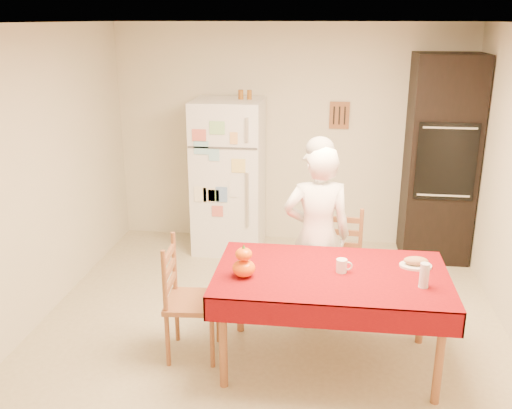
% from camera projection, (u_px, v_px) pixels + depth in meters
% --- Properties ---
extents(floor, '(4.50, 4.50, 0.00)m').
position_uv_depth(floor, '(268.00, 335.00, 4.78)').
color(floor, tan).
rests_on(floor, ground).
extents(room_shell, '(4.02, 4.52, 2.51)m').
position_uv_depth(room_shell, '(269.00, 145.00, 4.28)').
color(room_shell, beige).
rests_on(room_shell, ground).
extents(refrigerator, '(0.75, 0.74, 1.70)m').
position_uv_depth(refrigerator, '(229.00, 176.00, 6.37)').
color(refrigerator, white).
rests_on(refrigerator, floor).
extents(oven_cabinet, '(0.70, 0.62, 2.20)m').
position_uv_depth(oven_cabinet, '(440.00, 160.00, 6.06)').
color(oven_cabinet, black).
rests_on(oven_cabinet, floor).
extents(dining_table, '(1.70, 1.00, 0.76)m').
position_uv_depth(dining_table, '(331.00, 281.00, 4.19)').
color(dining_table, brown).
rests_on(dining_table, floor).
extents(chair_far, '(0.45, 0.43, 0.95)m').
position_uv_depth(chair_far, '(338.00, 259.00, 5.03)').
color(chair_far, brown).
rests_on(chair_far, floor).
extents(chair_left, '(0.43, 0.45, 0.95)m').
position_uv_depth(chair_left, '(184.00, 295.00, 4.38)').
color(chair_left, brown).
rests_on(chair_left, floor).
extents(seated_woman, '(0.62, 0.46, 1.58)m').
position_uv_depth(seated_woman, '(317.00, 236.00, 4.78)').
color(seated_woman, white).
rests_on(seated_woman, floor).
extents(coffee_mug, '(0.08, 0.08, 0.10)m').
position_uv_depth(coffee_mug, '(342.00, 266.00, 4.16)').
color(coffee_mug, white).
rests_on(coffee_mug, dining_table).
extents(pumpkin_lower, '(0.17, 0.17, 0.13)m').
position_uv_depth(pumpkin_lower, '(244.00, 268.00, 4.09)').
color(pumpkin_lower, '#D24904').
rests_on(pumpkin_lower, dining_table).
extents(pumpkin_upper, '(0.12, 0.12, 0.09)m').
position_uv_depth(pumpkin_upper, '(244.00, 254.00, 4.05)').
color(pumpkin_upper, '#EE4305').
rests_on(pumpkin_upper, pumpkin_lower).
extents(wine_glass, '(0.07, 0.07, 0.18)m').
position_uv_depth(wine_glass, '(424.00, 275.00, 3.92)').
color(wine_glass, silver).
rests_on(wine_glass, dining_table).
extents(bread_plate, '(0.24, 0.24, 0.02)m').
position_uv_depth(bread_plate, '(416.00, 266.00, 4.26)').
color(bread_plate, silver).
rests_on(bread_plate, dining_table).
extents(bread_loaf, '(0.18, 0.10, 0.06)m').
position_uv_depth(bread_loaf, '(416.00, 261.00, 4.24)').
color(bread_loaf, tan).
rests_on(bread_loaf, bread_plate).
extents(spice_jar_left, '(0.05, 0.05, 0.10)m').
position_uv_depth(spice_jar_left, '(241.00, 95.00, 6.12)').
color(spice_jar_left, '#945A1B').
rests_on(spice_jar_left, refrigerator).
extents(spice_jar_mid, '(0.05, 0.05, 0.10)m').
position_uv_depth(spice_jar_mid, '(241.00, 95.00, 6.12)').
color(spice_jar_mid, brown).
rests_on(spice_jar_mid, refrigerator).
extents(spice_jar_right, '(0.05, 0.05, 0.10)m').
position_uv_depth(spice_jar_right, '(249.00, 95.00, 6.11)').
color(spice_jar_right, brown).
rests_on(spice_jar_right, refrigerator).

